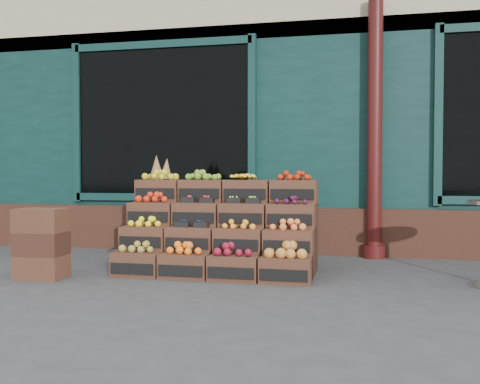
# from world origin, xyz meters

# --- Properties ---
(ground) EXTENTS (60.00, 60.00, 0.00)m
(ground) POSITION_xyz_m (0.00, 0.00, 0.00)
(ground) COLOR #38383A
(ground) RESTS_ON ground
(shop_facade) EXTENTS (12.00, 6.24, 4.80)m
(shop_facade) POSITION_xyz_m (0.00, 5.11, 2.40)
(shop_facade) COLOR #0D2D29
(shop_facade) RESTS_ON ground
(crate_display) EXTENTS (2.01, 1.00, 1.25)m
(crate_display) POSITION_xyz_m (-0.43, 0.77, 0.39)
(crate_display) COLOR #4B2B1D
(crate_display) RESTS_ON ground
(spare_crates) EXTENTS (0.47, 0.34, 0.70)m
(spare_crates) POSITION_xyz_m (-2.07, 0.02, 0.35)
(spare_crates) COLOR #4B2B1D
(spare_crates) RESTS_ON ground
(shopkeeper) EXTENTS (0.82, 0.70, 1.91)m
(shopkeeper) POSITION_xyz_m (-2.02, 2.65, 0.95)
(shopkeeper) COLOR #19591E
(shopkeeper) RESTS_ON ground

